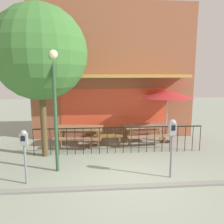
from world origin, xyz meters
name	(u,v)px	position (x,y,z in m)	size (l,w,h in m)	color
ground	(128,179)	(0.00, 0.00, 0.00)	(40.00, 40.00, 0.00)	gray
pub_storefront	(114,72)	(0.00, 4.34, 2.90)	(7.16, 1.51, 5.85)	#5E2F1B
patio_fence_front	(119,135)	(0.00, 2.07, 0.66)	(6.03, 0.04, 0.97)	black
picnic_table_left	(80,131)	(-1.46, 3.03, 0.61)	(1.96, 1.58, 0.79)	#A46D4B
picnic_table_right	(146,129)	(1.22, 3.18, 0.61)	(1.93, 1.54, 0.79)	#966F55
patio_umbrella	(168,94)	(2.09, 3.23, 2.01)	(2.05, 2.05, 2.18)	black
patio_bench	(105,138)	(-0.49, 2.80, 0.35)	(1.40, 0.32, 0.48)	brown
parking_meter_near	(172,133)	(1.19, 0.03, 1.27)	(0.18, 0.17, 1.64)	slate
parking_meter_far	(24,143)	(-2.68, -0.02, 1.12)	(0.18, 0.17, 1.45)	slate
street_tree	(40,53)	(-2.61, 2.02, 3.50)	(3.07, 3.07, 5.04)	brown
street_lamp	(54,92)	(-1.99, 0.73, 2.33)	(0.28, 0.28, 3.51)	#2F5132
curb_edge	(131,188)	(0.00, -0.46, 0.00)	(10.02, 0.20, 0.11)	gray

